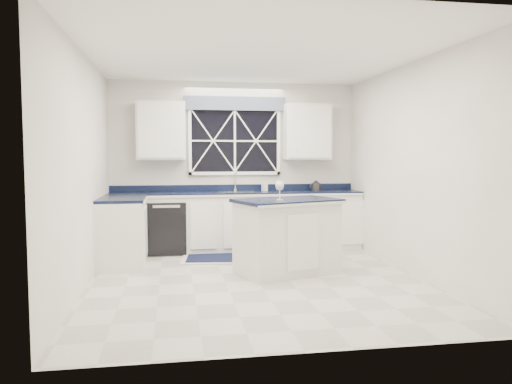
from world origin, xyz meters
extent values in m
plane|color=beige|center=(0.00, 0.00, 0.00)|extent=(4.50, 4.50, 0.00)
cube|color=white|center=(0.00, 2.25, 1.35)|extent=(4.00, 0.10, 2.70)
cube|color=silver|center=(0.00, 1.95, 0.45)|extent=(3.98, 0.60, 0.90)
cube|color=silver|center=(-1.70, 1.15, 0.45)|extent=(0.60, 1.00, 0.90)
cube|color=black|center=(0.00, 1.95, 0.92)|extent=(3.98, 0.64, 0.04)
cube|color=black|center=(-1.10, 1.95, 0.41)|extent=(0.60, 0.58, 0.82)
cube|color=black|center=(0.00, 2.22, 1.75)|extent=(1.40, 0.02, 1.00)
cube|color=slate|center=(0.00, 2.16, 2.35)|extent=(1.65, 0.04, 0.22)
cube|color=silver|center=(-1.18, 2.08, 1.90)|extent=(0.75, 0.34, 0.90)
cube|color=silver|center=(1.18, 2.08, 1.90)|extent=(0.75, 0.34, 0.90)
cylinder|color=#BBBBBD|center=(0.00, 2.17, 0.96)|extent=(0.05, 0.05, 0.04)
cylinder|color=#BBBBBD|center=(0.00, 2.17, 1.10)|extent=(0.02, 0.02, 0.28)
cylinder|color=#BBBBBD|center=(0.00, 2.08, 1.23)|extent=(0.02, 0.18, 0.02)
cube|color=silver|center=(0.45, 0.35, 0.46)|extent=(1.39, 1.08, 0.92)
cube|color=black|center=(0.45, 0.35, 0.94)|extent=(1.47, 1.16, 0.04)
cube|color=beige|center=(-0.21, 1.35, 0.01)|extent=(1.44, 0.97, 0.01)
cube|color=black|center=(-0.21, 1.35, 0.02)|extent=(1.28, 0.81, 0.01)
cylinder|color=#2D2C2F|center=(1.33, 2.07, 1.00)|extent=(0.19, 0.19, 0.12)
cone|color=#2D2C2F|center=(1.33, 2.07, 1.09)|extent=(0.16, 0.16, 0.05)
torus|color=#2D2C2F|center=(1.26, 2.04, 1.01)|extent=(0.10, 0.05, 0.10)
cylinder|color=#2D2C2F|center=(1.41, 2.10, 1.02)|extent=(0.06, 0.04, 0.08)
cylinder|color=silver|center=(0.32, 0.23, 0.96)|extent=(0.08, 0.08, 0.01)
cylinder|color=silver|center=(0.32, 0.23, 1.03)|extent=(0.01, 0.01, 0.13)
ellipsoid|color=silver|center=(0.32, 0.23, 1.15)|extent=(0.11, 0.11, 0.13)
cylinder|color=#D3BF6F|center=(0.32, 0.23, 1.12)|extent=(0.09, 0.09, 0.06)
imported|color=silver|center=(0.47, 2.06, 1.03)|extent=(0.10, 0.10, 0.18)
camera|label=1|loc=(-1.00, -5.88, 1.53)|focal=35.00mm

